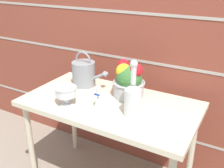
# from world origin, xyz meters

# --- Properties ---
(brick_wall) EXTENTS (3.60, 0.08, 2.20)m
(brick_wall) POSITION_xyz_m (0.00, 0.45, 1.10)
(brick_wall) COLOR brown
(brick_wall) RESTS_ON ground_plane
(patio_table) EXTENTS (1.19, 0.65, 0.74)m
(patio_table) POSITION_xyz_m (0.00, 0.00, 0.66)
(patio_table) COLOR beige
(patio_table) RESTS_ON ground_plane
(watering_can) EXTENTS (0.32, 0.18, 0.27)m
(watering_can) POSITION_xyz_m (-0.31, 0.15, 0.84)
(watering_can) COLOR gray
(watering_can) RESTS_ON patio_table
(crystal_pedestal_bowl) EXTENTS (0.15, 0.15, 0.13)m
(crystal_pedestal_bowl) POSITION_xyz_m (-0.23, -0.18, 0.83)
(crystal_pedestal_bowl) COLOR silver
(crystal_pedestal_bowl) RESTS_ON patio_table
(flower_planter) EXTENTS (0.23, 0.23, 0.26)m
(flower_planter) POSITION_xyz_m (0.07, 0.14, 0.86)
(flower_planter) COLOR #ADADB2
(flower_planter) RESTS_ON patio_table
(glass_decanter) EXTENTS (0.10, 0.10, 0.36)m
(glass_decanter) POSITION_xyz_m (0.21, -0.09, 0.86)
(glass_decanter) COLOR silver
(glass_decanter) RESTS_ON patio_table
(figurine_vase) EXTENTS (0.07, 0.07, 0.17)m
(figurine_vase) POSITION_xyz_m (-0.01, -0.12, 0.81)
(figurine_vase) COLOR white
(figurine_vase) RESTS_ON patio_table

